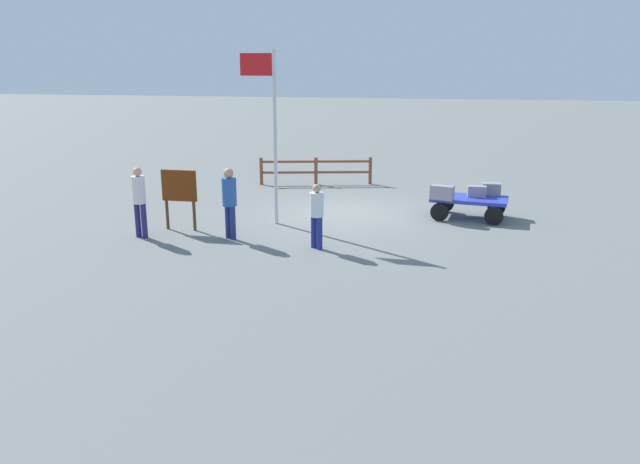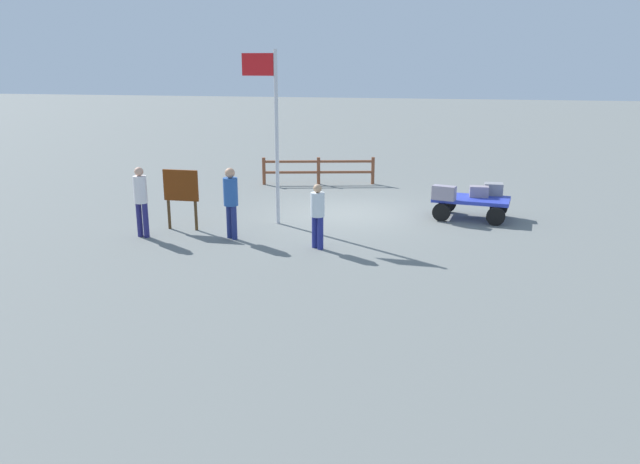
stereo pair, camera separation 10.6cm
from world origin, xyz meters
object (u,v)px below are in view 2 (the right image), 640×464
worker_supervisor (141,197)px  signboard (181,191)px  worker_trailing (318,212)px  flagpole (272,122)px  luggage_cart (470,203)px  suitcase_grey (493,189)px  worker_lead (231,197)px  suitcase_tan (479,192)px  suitcase_olive (444,193)px

worker_supervisor → signboard: size_ratio=1.12×
worker_trailing → flagpole: size_ratio=0.34×
luggage_cart → worker_trailing: (3.59, 3.76, 0.44)m
flagpole → suitcase_grey: bearing=-159.9°
luggage_cart → worker_trailing: bearing=46.3°
suitcase_grey → worker_trailing: size_ratio=0.33×
worker_lead → worker_supervisor: 2.27m
worker_lead → worker_supervisor: (2.25, 0.31, -0.03)m
worker_trailing → worker_lead: bearing=-9.8°
suitcase_grey → flagpole: (5.90, 2.15, 1.99)m
luggage_cart → signboard: 7.96m
suitcase_tan → flagpole: flagpole is taller
worker_supervisor → worker_lead: bearing=-172.1°
luggage_cart → suitcase_grey: (-0.64, -0.49, 0.32)m
suitcase_olive → suitcase_tan: 1.13m
flagpole → signboard: size_ratio=2.89×
suitcase_grey → worker_trailing: worker_trailing is taller
flagpole → worker_lead: bearing=70.4°
suitcase_tan → worker_lead: worker_lead is taller
suitcase_grey → signboard: signboard is taller
suitcase_grey → worker_lead: worker_lead is taller
worker_trailing → suitcase_tan: bearing=-134.5°
signboard → worker_supervisor: bearing=52.5°
suitcase_tan → signboard: size_ratio=0.33×
worker_supervisor → luggage_cart: bearing=-155.6°
suitcase_grey → worker_lead: size_ratio=0.29×
suitcase_grey → signboard: bearing=22.1°
suitcase_grey → worker_supervisor: 9.69m
suitcase_olive → flagpole: bearing=14.9°
luggage_cart → worker_lead: (5.86, 3.37, 0.61)m
flagpole → suitcase_olive: bearing=-165.1°
worker_supervisor → flagpole: (-2.85, -2.01, 1.73)m
signboard → suitcase_tan: bearing=-159.1°
suitcase_olive → suitcase_tan: suitcase_olive is taller
worker_trailing → signboard: size_ratio=0.98×
suitcase_olive → suitcase_grey: bearing=-145.2°
suitcase_grey → worker_supervisor: bearing=25.5°
worker_lead → flagpole: flagpole is taller
luggage_cart → worker_lead: 6.79m
suitcase_grey → suitcase_tan: (0.41, 0.36, -0.02)m
suitcase_grey → flagpole: 6.58m
luggage_cart → worker_supervisor: worker_supervisor is taller
worker_supervisor → suitcase_olive: bearing=-156.4°
suitcase_grey → flagpole: flagpole is taller
suitcase_olive → suitcase_tan: bearing=-148.3°
suitcase_grey → worker_trailing: 6.00m
suitcase_tan → worker_trailing: bearing=45.5°
worker_supervisor → flagpole: 3.90m
worker_supervisor → worker_trailing: bearing=179.0°
suitcase_olive → worker_lead: size_ratio=0.38×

